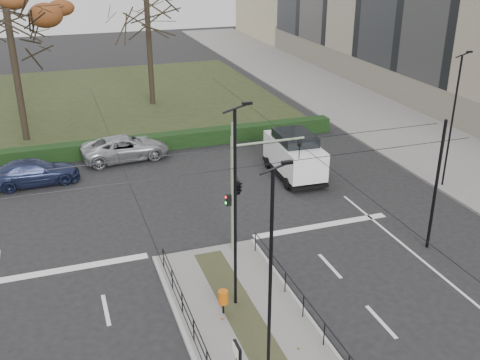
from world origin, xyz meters
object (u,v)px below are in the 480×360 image
object	(u,v)px
litter_bin	(223,298)
white_van	(294,154)
streetlamp_median_far	(236,209)
traffic_light	(239,185)
bare_tree_near	(8,19)
parked_car_fourth	(126,148)
streetlamp_median_near	(271,278)
parked_car_third	(34,172)
streetlamp_sidewalk	(452,120)
info_panel	(237,357)

from	to	relation	value
litter_bin	white_van	xyz separation A→B (m)	(7.91, 11.35, 0.54)
streetlamp_median_far	white_van	size ratio (longest dim) A/B	1.51
traffic_light	bare_tree_near	bearing A→B (deg)	115.71
litter_bin	bare_tree_near	size ratio (longest dim) A/B	0.08
streetlamp_median_far	parked_car_fourth	distance (m)	17.26
litter_bin	parked_car_fourth	bearing A→B (deg)	93.16
litter_bin	bare_tree_near	bearing A→B (deg)	106.70
streetlamp_median_far	litter_bin	bearing A→B (deg)	-145.08
streetlamp_median_near	streetlamp_median_far	distance (m)	4.08
parked_car_third	parked_car_fourth	world-z (taller)	parked_car_fourth
traffic_light	bare_tree_near	world-z (taller)	bare_tree_near
streetlamp_sidewalk	white_van	distance (m)	8.74
info_panel	bare_tree_near	xyz separation A→B (m)	(-6.05, 27.20, 6.38)
streetlamp_median_near	parked_car_third	xyz separation A→B (m)	(-6.76, 18.68, -3.13)
bare_tree_near	streetlamp_median_far	bearing A→B (deg)	-71.51
streetlamp_median_far	info_panel	bearing A→B (deg)	-108.28
traffic_light	parked_car_third	world-z (taller)	traffic_light
streetlamp_sidewalk	white_van	xyz separation A→B (m)	(-7.24, 4.19, -2.54)
info_panel	parked_car_third	bearing A→B (deg)	106.11
parked_car_fourth	bare_tree_near	xyz separation A→B (m)	(-5.97, 5.76, 7.35)
traffic_light	info_panel	world-z (taller)	traffic_light
parked_car_third	white_van	distance (m)	14.82
litter_bin	streetlamp_median_near	world-z (taller)	streetlamp_median_near
streetlamp_sidewalk	parked_car_fourth	distance (m)	19.29
info_panel	litter_bin	bearing A→B (deg)	78.09
streetlamp_median_far	parked_car_third	bearing A→B (deg)	115.76
traffic_light	white_van	bearing A→B (deg)	50.52
traffic_light	bare_tree_near	xyz separation A→B (m)	(-9.03, 18.76, 4.91)
info_panel	streetlamp_median_near	distance (m)	2.49
info_panel	bare_tree_near	world-z (taller)	bare_tree_near
white_van	bare_tree_near	size ratio (longest dim) A/B	0.45
streetlamp_median_near	bare_tree_near	world-z (taller)	bare_tree_near
bare_tree_near	parked_car_third	bearing A→B (deg)	-86.39
info_panel	streetlamp_median_far	xyz separation A→B (m)	(1.51, 4.58, 2.38)
traffic_light	parked_car_fourth	distance (m)	13.57
parked_car_fourth	white_van	distance (m)	10.70
litter_bin	parked_car_third	distance (m)	16.38
streetlamp_sidewalk	litter_bin	bearing A→B (deg)	-154.72
info_panel	white_van	distance (m)	17.80
streetlamp_sidewalk	white_van	bearing A→B (deg)	149.91
streetlamp_median_near	parked_car_fourth	bearing A→B (deg)	93.55
litter_bin	streetlamp_median_far	bearing A→B (deg)	34.92
litter_bin	parked_car_third	world-z (taller)	parked_car_third
parked_car_third	streetlamp_sidewalk	bearing A→B (deg)	-112.99
streetlamp_median_near	parked_car_third	bearing A→B (deg)	109.88
bare_tree_near	streetlamp_sidewalk	bearing A→B (deg)	-35.78
streetlamp_sidewalk	parked_car_third	xyz separation A→B (m)	(-21.57, 7.92, -3.20)
streetlamp_median_near	parked_car_third	world-z (taller)	streetlamp_median_near
info_panel	parked_car_third	xyz separation A→B (m)	(-5.55, 19.21, -1.02)
litter_bin	streetlamp_median_near	bearing A→B (deg)	-84.62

